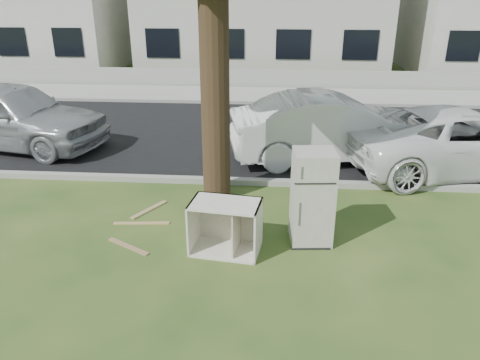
# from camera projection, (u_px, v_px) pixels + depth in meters

# --- Properties ---
(ground) EXTENTS (120.00, 120.00, 0.00)m
(ground) POSITION_uv_depth(u_px,v_px,m) (228.00, 243.00, 7.70)
(ground) COLOR #264518
(road) EXTENTS (120.00, 7.00, 0.01)m
(road) POSITION_uv_depth(u_px,v_px,m) (249.00, 134.00, 13.21)
(road) COLOR black
(road) RESTS_ON ground
(kerb_near) EXTENTS (120.00, 0.18, 0.12)m
(kerb_near) POSITION_uv_depth(u_px,v_px,m) (239.00, 184.00, 9.95)
(kerb_near) COLOR gray
(kerb_near) RESTS_ON ground
(kerb_far) EXTENTS (120.00, 0.18, 0.12)m
(kerb_far) POSITION_uv_depth(u_px,v_px,m) (255.00, 104.00, 16.47)
(kerb_far) COLOR gray
(kerb_far) RESTS_ON ground
(sidewalk) EXTENTS (120.00, 2.80, 0.01)m
(sidewalk) POSITION_uv_depth(u_px,v_px,m) (257.00, 95.00, 17.80)
(sidewalk) COLOR gray
(sidewalk) RESTS_ON ground
(low_wall) EXTENTS (120.00, 0.15, 0.70)m
(low_wall) POSITION_uv_depth(u_px,v_px,m) (259.00, 78.00, 19.14)
(low_wall) COLOR gray
(low_wall) RESTS_ON ground
(fridge) EXTENTS (0.70, 0.66, 1.57)m
(fridge) POSITION_uv_depth(u_px,v_px,m) (312.00, 198.00, 7.47)
(fridge) COLOR beige
(fridge) RESTS_ON ground
(cabinet) EXTENTS (1.16, 0.81, 0.84)m
(cabinet) POSITION_uv_depth(u_px,v_px,m) (226.00, 227.00, 7.33)
(cabinet) COLOR white
(cabinet) RESTS_ON ground
(plank_a) EXTENTS (0.99, 0.17, 0.02)m
(plank_a) POSITION_uv_depth(u_px,v_px,m) (142.00, 223.00, 8.31)
(plank_a) COLOR tan
(plank_a) RESTS_ON ground
(plank_b) EXTENTS (0.80, 0.51, 0.02)m
(plank_b) POSITION_uv_depth(u_px,v_px,m) (128.00, 246.00, 7.57)
(plank_b) COLOR #94714D
(plank_b) RESTS_ON ground
(plank_c) EXTENTS (0.54, 0.82, 0.02)m
(plank_c) POSITION_uv_depth(u_px,v_px,m) (149.00, 210.00, 8.80)
(plank_c) COLOR #9E8958
(plank_c) RESTS_ON ground
(car_center) EXTENTS (5.03, 2.56, 1.58)m
(car_center) POSITION_uv_depth(u_px,v_px,m) (332.00, 128.00, 11.06)
(car_center) COLOR silver
(car_center) RESTS_ON ground
(car_right) EXTENTS (5.54, 3.47, 1.43)m
(car_right) POSITION_uv_depth(u_px,v_px,m) (461.00, 140.00, 10.43)
(car_right) COLOR white
(car_right) RESTS_ON ground
(car_left) EXTENTS (5.27, 3.00, 1.69)m
(car_left) POSITION_uv_depth(u_px,v_px,m) (11.00, 115.00, 11.93)
(car_left) COLOR #9A9BA0
(car_left) RESTS_ON ground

